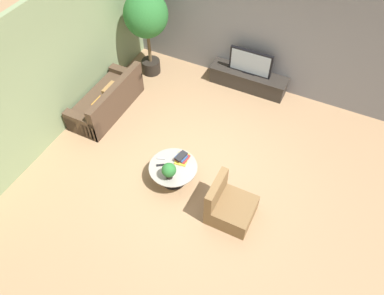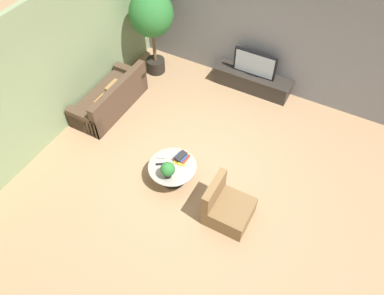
{
  "view_description": "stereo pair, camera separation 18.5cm",
  "coord_description": "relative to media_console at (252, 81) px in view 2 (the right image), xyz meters",
  "views": [
    {
      "loc": [
        1.96,
        -4.21,
        6.22
      ],
      "look_at": [
        -0.16,
        0.1,
        0.55
      ],
      "focal_mm": 35.0,
      "sensor_mm": 36.0,
      "label": 1
    },
    {
      "loc": [
        2.12,
        -4.13,
        6.22
      ],
      "look_at": [
        -0.16,
        0.1,
        0.55
      ],
      "focal_mm": 35.0,
      "sensor_mm": 36.0,
      "label": 2
    }
  ],
  "objects": [
    {
      "name": "coffee_table",
      "position": [
        -0.32,
        -3.34,
        0.05
      ],
      "size": [
        0.96,
        0.96,
        0.41
      ],
      "color": "black",
      "rests_on": "ground"
    },
    {
      "name": "ground_plane",
      "position": [
        0.01,
        -2.94,
        -0.23
      ],
      "size": [
        24.0,
        24.0,
        0.0
      ],
      "primitive_type": "plane",
      "color": "#9E7A56"
    },
    {
      "name": "book_stack",
      "position": [
        -0.25,
        -3.11,
        0.24
      ],
      "size": [
        0.28,
        0.35,
        0.14
      ],
      "color": "gold",
      "rests_on": "coffee_table"
    },
    {
      "name": "remote_black",
      "position": [
        -0.55,
        -3.42,
        0.19
      ],
      "size": [
        0.15,
        0.12,
        0.02
      ],
      "primitive_type": "cube",
      "rotation": [
        0.0,
        0.0,
        -0.98
      ],
      "color": "black",
      "rests_on": "coffee_table"
    },
    {
      "name": "potted_palm_tall",
      "position": [
        -2.48,
        -0.53,
        1.31
      ],
      "size": [
        1.04,
        1.04,
        2.18
      ],
      "color": "black",
      "rests_on": "ground"
    },
    {
      "name": "media_console",
      "position": [
        0.0,
        0.0,
        0.0
      ],
      "size": [
        1.92,
        0.5,
        0.45
      ],
      "color": "#2D2823",
      "rests_on": "ground"
    },
    {
      "name": "potted_plant_tabletop",
      "position": [
        -0.26,
        -3.6,
        0.4
      ],
      "size": [
        0.28,
        0.28,
        0.37
      ],
      "color": "black",
      "rests_on": "coffee_table"
    },
    {
      "name": "side_wall_left",
      "position": [
        -3.25,
        -2.74,
        1.27
      ],
      "size": [
        0.12,
        7.4,
        3.0
      ],
      "primitive_type": "cube",
      "color": "gray",
      "rests_on": "ground"
    },
    {
      "name": "remote_silver",
      "position": [
        -0.62,
        -3.27,
        0.19
      ],
      "size": [
        0.16,
        0.1,
        0.02
      ],
      "primitive_type": "cube",
      "rotation": [
        0.0,
        0.0,
        -1.17
      ],
      "color": "gray",
      "rests_on": "coffee_table"
    },
    {
      "name": "armchair_wicker",
      "position": [
        0.98,
        -3.61,
        0.04
      ],
      "size": [
        0.8,
        0.76,
        0.86
      ],
      "rotation": [
        0.0,
        0.0,
        1.57
      ],
      "color": "brown",
      "rests_on": "ground"
    },
    {
      "name": "television",
      "position": [
        0.0,
        -0.0,
        0.52
      ],
      "size": [
        1.05,
        0.13,
        0.62
      ],
      "color": "black",
      "rests_on": "media_console"
    },
    {
      "name": "couch_by_wall",
      "position": [
        -2.65,
        -2.23,
        0.05
      ],
      "size": [
        0.84,
        1.97,
        0.84
      ],
      "rotation": [
        0.0,
        0.0,
        -1.57
      ],
      "color": "#4C3828",
      "rests_on": "ground"
    },
    {
      "name": "back_wall_stone",
      "position": [
        0.01,
        0.32,
        1.27
      ],
      "size": [
        7.4,
        0.12,
        3.0
      ],
      "primitive_type": "cube",
      "color": "slate",
      "rests_on": "ground"
    }
  ]
}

